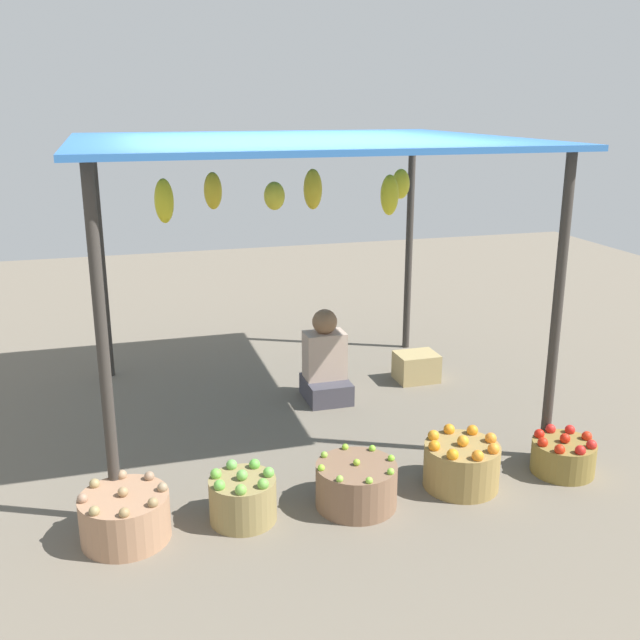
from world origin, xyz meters
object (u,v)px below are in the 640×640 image
vendor_person (325,365)px  basket_oranges (461,464)px  basket_potatoes (125,516)px  basket_green_apples (243,498)px  basket_limes (356,485)px  basket_red_tomatoes (563,456)px  wooden_crate_near_vendor (416,367)px

vendor_person → basket_oranges: vendor_person is taller
basket_potatoes → basket_green_apples: bearing=0.7°
basket_potatoes → basket_green_apples: size_ratio=1.27×
basket_oranges → vendor_person: bearing=104.3°
basket_green_apples → basket_oranges: 1.45m
vendor_person → basket_oranges: size_ratio=1.58×
vendor_person → basket_limes: vendor_person is taller
basket_potatoes → basket_green_apples: basket_green_apples is taller
basket_red_tomatoes → wooden_crate_near_vendor: bearing=98.3°
wooden_crate_near_vendor → basket_limes: bearing=-122.9°
vendor_person → basket_green_apples: 1.98m
basket_potatoes → wooden_crate_near_vendor: size_ratio=1.40×
basket_green_apples → basket_red_tomatoes: bearing=-0.4°
basket_oranges → basket_potatoes: bearing=-179.7°
basket_green_apples → basket_limes: basket_green_apples is taller
basket_limes → wooden_crate_near_vendor: bearing=57.1°
basket_potatoes → basket_red_tomatoes: bearing=-0.1°
basket_potatoes → wooden_crate_near_vendor: (2.62, 1.87, -0.01)m
vendor_person → basket_limes: 1.75m
basket_green_apples → wooden_crate_near_vendor: size_ratio=1.11×
basket_potatoes → basket_green_apples: 0.69m
vendor_person → wooden_crate_near_vendor: vendor_person is taller
basket_oranges → basket_red_tomatoes: 0.76m
basket_potatoes → basket_oranges: bearing=0.3°
basket_red_tomatoes → vendor_person: bearing=124.9°
basket_limes → wooden_crate_near_vendor: size_ratio=1.39×
vendor_person → basket_red_tomatoes: bearing=-55.1°
basket_green_apples → basket_potatoes: bearing=-179.3°
vendor_person → basket_oranges: (0.43, -1.68, -0.14)m
basket_potatoes → vendor_person: bearing=44.8°
wooden_crate_near_vendor → basket_oranges: bearing=-104.6°
basket_potatoes → basket_red_tomatoes: (2.89, -0.01, -0.02)m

